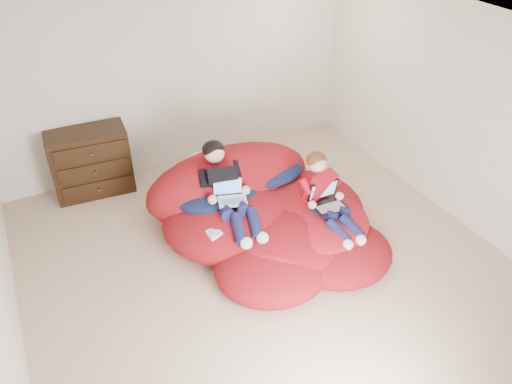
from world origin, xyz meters
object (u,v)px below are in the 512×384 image
(dresser, at_px, (91,162))
(beanbag_pile, at_px, (266,215))
(laptop_white, at_px, (230,195))
(younger_boy, at_px, (326,193))
(older_boy, at_px, (226,185))
(laptop_black, at_px, (327,200))

(dresser, bearing_deg, beanbag_pile, -48.53)
(beanbag_pile, bearing_deg, laptop_white, 169.24)
(younger_boy, bearing_deg, beanbag_pile, 144.62)
(older_boy, xyz_separation_m, laptop_black, (0.95, -0.60, -0.12))
(dresser, xyz_separation_m, beanbag_pile, (1.61, -1.82, -0.18))
(dresser, distance_m, older_boy, 2.03)
(dresser, height_order, older_boy, older_boy)
(older_boy, height_order, younger_boy, older_boy)
(younger_boy, distance_m, laptop_black, 0.08)
(laptop_black, bearing_deg, laptop_white, 152.66)
(beanbag_pile, distance_m, laptop_white, 0.56)
(dresser, bearing_deg, laptop_white, -55.51)
(beanbag_pile, relative_size, laptop_black, 6.71)
(older_boy, height_order, laptop_white, older_boy)
(dresser, distance_m, younger_boy, 3.08)
(dresser, bearing_deg, laptop_black, -46.10)
(beanbag_pile, relative_size, laptop_white, 6.82)
(beanbag_pile, xyz_separation_m, laptop_black, (0.54, -0.41, 0.31))
(older_boy, bearing_deg, beanbag_pile, -24.73)
(laptop_white, bearing_deg, older_boy, 90.00)
(older_boy, relative_size, younger_boy, 1.24)
(beanbag_pile, xyz_separation_m, older_boy, (-0.41, 0.19, 0.43))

